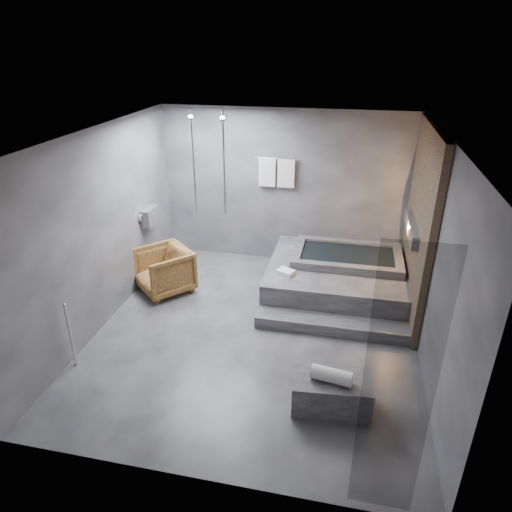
# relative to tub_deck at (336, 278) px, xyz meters

# --- Properties ---
(room) EXTENTS (5.00, 5.04, 2.82)m
(room) POSITION_rel_tub_deck_xyz_m (-0.65, -1.21, 1.48)
(room) COLOR #2F2F32
(room) RESTS_ON ground
(tub_deck) EXTENTS (2.20, 2.00, 0.50)m
(tub_deck) POSITION_rel_tub_deck_xyz_m (0.00, 0.00, 0.00)
(tub_deck) COLOR #353537
(tub_deck) RESTS_ON ground
(tub_step) EXTENTS (2.20, 0.36, 0.18)m
(tub_step) POSITION_rel_tub_deck_xyz_m (0.00, -1.18, -0.16)
(tub_step) COLOR #353537
(tub_step) RESTS_ON ground
(concrete_bench) EXTENTS (0.93, 0.56, 0.40)m
(concrete_bench) POSITION_rel_tub_deck_xyz_m (0.10, -2.71, -0.05)
(concrete_bench) COLOR #353437
(concrete_bench) RESTS_ON ground
(driftwood_chair) EXTENTS (1.15, 1.15, 0.75)m
(driftwood_chair) POSITION_rel_tub_deck_xyz_m (-2.80, -0.58, 0.13)
(driftwood_chair) COLOR #4C2E13
(driftwood_chair) RESTS_ON ground
(rolled_towel) EXTENTS (0.48, 0.24, 0.16)m
(rolled_towel) POSITION_rel_tub_deck_xyz_m (0.08, -2.75, 0.23)
(rolled_towel) COLOR white
(rolled_towel) RESTS_ON concrete_bench
(deck_towel) EXTENTS (0.31, 0.28, 0.07)m
(deck_towel) POSITION_rel_tub_deck_xyz_m (-0.78, -0.51, 0.28)
(deck_towel) COLOR white
(deck_towel) RESTS_ON tub_deck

